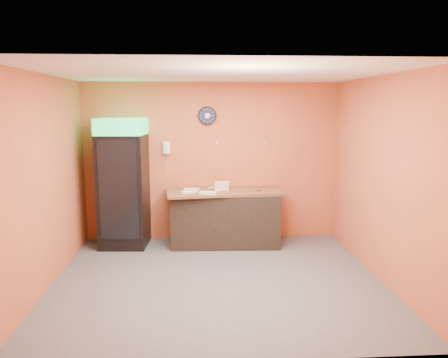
{
  "coord_description": "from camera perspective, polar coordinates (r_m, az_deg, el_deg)",
  "views": [
    {
      "loc": [
        -0.28,
        -5.75,
        2.38
      ],
      "look_at": [
        0.13,
        0.6,
        1.32
      ],
      "focal_mm": 35.0,
      "sensor_mm": 36.0,
      "label": 1
    }
  ],
  "objects": [
    {
      "name": "wall_clock",
      "position": [
        7.73,
        -2.21,
        8.27
      ],
      "size": [
        0.32,
        0.06,
        0.32
      ],
      "color": "black",
      "rests_on": "back_wall"
    },
    {
      "name": "back_wall",
      "position": [
        7.82,
        -1.64,
        2.28
      ],
      "size": [
        4.5,
        0.02,
        2.8
      ],
      "primitive_type": "cube",
      "color": "#C95938",
      "rests_on": "floor"
    },
    {
      "name": "sub_roll_stack",
      "position": [
        7.47,
        -0.35,
        -0.92
      ],
      "size": [
        0.26,
        0.13,
        0.15
      ],
      "rotation": [
        0.0,
        0.0,
        0.21
      ],
      "color": "beige",
      "rests_on": "butcher_paper"
    },
    {
      "name": "wrapped_sandwich_mid",
      "position": [
        7.18,
        -2.07,
        -1.82
      ],
      "size": [
        0.3,
        0.17,
        0.04
      ],
      "primitive_type": "cube",
      "rotation": [
        0.0,
        0.0,
        -0.21
      ],
      "color": "beige",
      "rests_on": "butcher_paper"
    },
    {
      "name": "ceiling",
      "position": [
        5.77,
        -0.97,
        13.65
      ],
      "size": [
        4.5,
        4.0,
        0.02
      ],
      "primitive_type": "cube",
      "color": "white",
      "rests_on": "back_wall"
    },
    {
      "name": "prep_counter",
      "position": [
        7.61,
        0.15,
        -5.16
      ],
      "size": [
        1.86,
        0.88,
        0.91
      ],
      "primitive_type": "cube",
      "rotation": [
        0.0,
        0.0,
        -0.04
      ],
      "color": "black",
      "rests_on": "floor"
    },
    {
      "name": "kitchen_tool",
      "position": [
        7.68,
        -1.02,
        -1.01
      ],
      "size": [
        0.06,
        0.06,
        0.06
      ],
      "primitive_type": "cylinder",
      "color": "silver",
      "rests_on": "butcher_paper"
    },
    {
      "name": "wall_phone",
      "position": [
        7.75,
        -7.53,
        4.05
      ],
      "size": [
        0.12,
        0.1,
        0.21
      ],
      "color": "white",
      "rests_on": "back_wall"
    },
    {
      "name": "wrapped_sandwich_left",
      "position": [
        7.28,
        -4.66,
        -1.7
      ],
      "size": [
        0.27,
        0.22,
        0.04
      ],
      "primitive_type": "cube",
      "rotation": [
        0.0,
        0.0,
        0.52
      ],
      "color": "beige",
      "rests_on": "butcher_paper"
    },
    {
      "name": "wrapped_sandwich_right",
      "position": [
        7.5,
        -4.23,
        -1.36
      ],
      "size": [
        0.27,
        0.13,
        0.04
      ],
      "primitive_type": "cube",
      "rotation": [
        0.0,
        0.0,
        -0.11
      ],
      "color": "beige",
      "rests_on": "butcher_paper"
    },
    {
      "name": "left_wall",
      "position": [
        6.16,
        -22.33,
        -0.39
      ],
      "size": [
        0.02,
        4.0,
        2.8
      ],
      "primitive_type": "cube",
      "color": "#C95938",
      "rests_on": "floor"
    },
    {
      "name": "butcher_paper",
      "position": [
        7.5,
        0.15,
        -1.63
      ],
      "size": [
        2.08,
        1.05,
        0.04
      ],
      "primitive_type": "cube",
      "rotation": [
        0.0,
        0.0,
        0.1
      ],
      "color": "brown",
      "rests_on": "prep_counter"
    },
    {
      "name": "floor",
      "position": [
        6.23,
        -0.89,
        -12.98
      ],
      "size": [
        4.5,
        4.5,
        0.0
      ],
      "primitive_type": "plane",
      "color": "#47474C",
      "rests_on": "ground"
    },
    {
      "name": "beverage_cooler",
      "position": [
        7.57,
        -13.0,
        -0.75
      ],
      "size": [
        0.81,
        0.83,
        2.19
      ],
      "rotation": [
        0.0,
        0.0,
        -0.07
      ],
      "color": "black",
      "rests_on": "floor"
    },
    {
      "name": "right_wall",
      "position": [
        6.36,
        19.77,
        0.05
      ],
      "size": [
        0.02,
        4.0,
        2.8
      ],
      "primitive_type": "cube",
      "color": "#C95938",
      "rests_on": "floor"
    }
  ]
}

